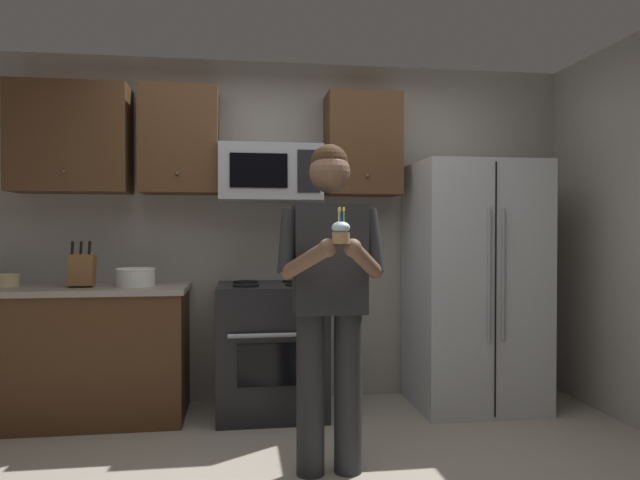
# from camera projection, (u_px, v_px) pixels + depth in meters

# --- Properties ---
(wall_back) EXTENTS (4.40, 0.10, 2.60)m
(wall_back) POSITION_uv_depth(u_px,v_px,m) (288.00, 231.00, 4.46)
(wall_back) COLOR gray
(wall_back) RESTS_ON ground
(oven_range) EXTENTS (0.76, 0.70, 0.93)m
(oven_range) POSITION_uv_depth(u_px,v_px,m) (271.00, 348.00, 4.06)
(oven_range) COLOR black
(oven_range) RESTS_ON ground
(microwave) EXTENTS (0.74, 0.41, 0.40)m
(microwave) POSITION_uv_depth(u_px,v_px,m) (270.00, 174.00, 4.16)
(microwave) COLOR #9EA0A5
(refrigerator) EXTENTS (0.90, 0.75, 1.80)m
(refrigerator) POSITION_uv_depth(u_px,v_px,m) (474.00, 285.00, 4.22)
(refrigerator) COLOR #B7BABF
(refrigerator) RESTS_ON ground
(cabinet_row_upper) EXTENTS (2.78, 0.36, 0.76)m
(cabinet_row_upper) POSITION_uv_depth(u_px,v_px,m) (190.00, 141.00, 4.13)
(cabinet_row_upper) COLOR #4C301C
(counter_left) EXTENTS (1.44, 0.66, 0.92)m
(counter_left) POSITION_uv_depth(u_px,v_px,m) (81.00, 353.00, 3.90)
(counter_left) COLOR #4C301C
(counter_left) RESTS_ON ground
(knife_block) EXTENTS (0.16, 0.15, 0.32)m
(knife_block) POSITION_uv_depth(u_px,v_px,m) (82.00, 270.00, 3.84)
(knife_block) COLOR brown
(knife_block) RESTS_ON counter_left
(bowl_large_white) EXTENTS (0.27, 0.27, 0.12)m
(bowl_large_white) POSITION_uv_depth(u_px,v_px,m) (136.00, 277.00, 3.91)
(bowl_large_white) COLOR white
(bowl_large_white) RESTS_ON counter_left
(bowl_small_colored) EXTENTS (0.18, 0.18, 0.08)m
(bowl_small_colored) POSITION_uv_depth(u_px,v_px,m) (5.00, 280.00, 3.86)
(bowl_small_colored) COLOR beige
(bowl_small_colored) RESTS_ON counter_left
(person) EXTENTS (0.60, 0.48, 1.76)m
(person) POSITION_uv_depth(u_px,v_px,m) (330.00, 288.00, 3.02)
(person) COLOR #262628
(person) RESTS_ON ground
(cupcake) EXTENTS (0.09, 0.09, 0.17)m
(cupcake) POSITION_uv_depth(u_px,v_px,m) (341.00, 232.00, 2.69)
(cupcake) COLOR #A87F56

